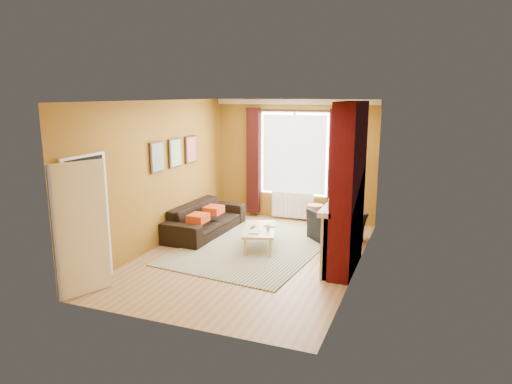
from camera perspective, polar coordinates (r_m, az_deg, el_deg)
ground at (r=8.47m, az=-0.61°, el=-7.97°), size 5.50×5.50×0.00m
room_walls at (r=8.15m, az=4.26°, el=1.32°), size 3.82×5.54×2.83m
striped_rug at (r=8.89m, az=-0.33°, el=-6.89°), size 2.77×3.61×0.02m
sofa at (r=9.76m, az=-6.33°, el=-3.32°), size 0.95×2.23×0.64m
armchair at (r=9.37m, az=10.01°, el=-4.17°), size 1.26×1.26×0.62m
coffee_table at (r=8.80m, az=0.43°, el=-4.81°), size 0.89×1.28×0.39m
wicker_stool at (r=10.41m, az=7.38°, el=-2.85°), size 0.48×0.48×0.47m
floor_lamp at (r=9.86m, az=12.69°, el=2.62°), size 0.26×0.26×1.69m
book_a at (r=8.54m, az=-0.80°, el=-4.98°), size 0.22×0.26×0.02m
book_b at (r=9.04m, az=1.36°, el=-4.00°), size 0.25×0.32×0.02m
mug at (r=8.65m, az=1.52°, el=-4.52°), size 0.10×0.10×0.09m
tv_remote at (r=8.80m, az=-0.42°, el=-4.45°), size 0.05×0.16×0.02m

